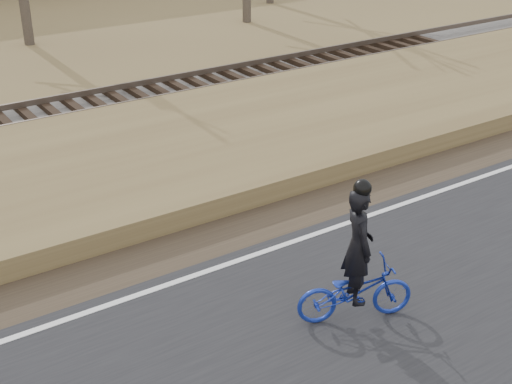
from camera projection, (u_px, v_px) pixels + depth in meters
ground at (5, 353)px, 10.09m from camera, size 120.00×120.00×0.00m
edge_line at (1, 342)px, 10.22m from camera, size 120.00×0.12×0.01m
cyclist at (356, 276)px, 10.44m from camera, size 1.87×1.23×2.29m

